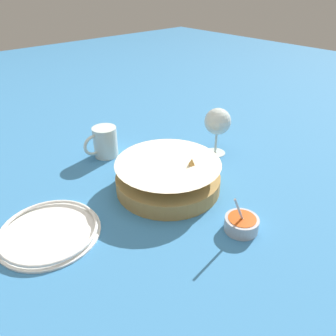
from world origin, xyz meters
name	(u,v)px	position (x,y,z in m)	size (l,w,h in m)	color
ground_plane	(159,184)	(0.00, 0.00, 0.00)	(4.00, 4.00, 0.00)	teal
food_basket	(168,177)	(-0.01, 0.03, 0.03)	(0.27, 0.27, 0.09)	#B2894C
sauce_cup	(241,223)	(-0.02, 0.25, 0.02)	(0.08, 0.07, 0.10)	#B7B7BC
wine_glass	(218,123)	(-0.24, -0.02, 0.10)	(0.08, 0.08, 0.14)	silver
beer_mug	(105,143)	(0.02, -0.23, 0.04)	(0.11, 0.07, 0.09)	silver
side_plate	(49,231)	(0.30, -0.01, 0.01)	(0.22, 0.22, 0.01)	white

